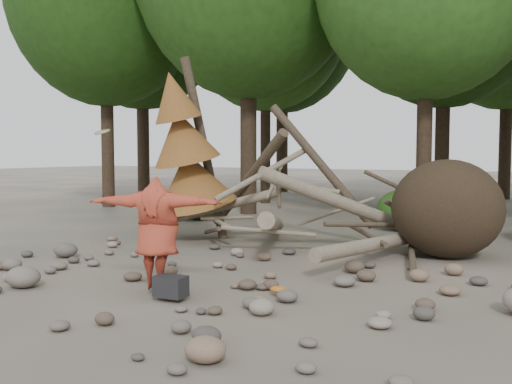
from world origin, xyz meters
The scene contains 12 objects.
ground centered at (0.00, 0.00, 0.00)m, with size 120.00×120.00×0.00m, color #514C44.
deadfall_pile centered at (2.02, 4.24, 0.95)m, with size 8.55×5.24×3.30m.
dead_conifer centered at (-3.12, 3.37, 2.11)m, with size 2.06×2.16×4.35m.
bush_left centered at (-5.50, 7.20, 0.72)m, with size 1.80×1.80×1.44m, color #204512.
bush_mid centered at (0.80, 7.80, 0.56)m, with size 1.40×1.40×1.12m, color #2A5719.
frisbee_thrower centered at (-0.59, -0.82, 0.92)m, with size 2.37×1.14×2.42m.
backpack centered at (-0.16, -1.05, 0.15)m, with size 0.44×0.30×0.30m, color black.
cloth_green centered at (-0.59, -0.70, 0.09)m, with size 0.48×0.40×0.18m, color #27632C.
cloth_orange centered at (1.07, -0.07, 0.05)m, with size 0.27×0.22×0.10m, color #B5631F.
boulder_front_left centered at (-2.67, -1.56, 0.17)m, with size 0.56×0.50×0.34m, color slate.
boulder_front_right centered at (1.62, -2.79, 0.13)m, with size 0.44×0.39×0.26m, color #816550.
boulder_mid_left centered at (-4.10, 0.59, 0.15)m, with size 0.50×0.45×0.30m, color #5B554D.
Camera 1 is at (4.82, -7.43, 2.12)m, focal length 40.00 mm.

